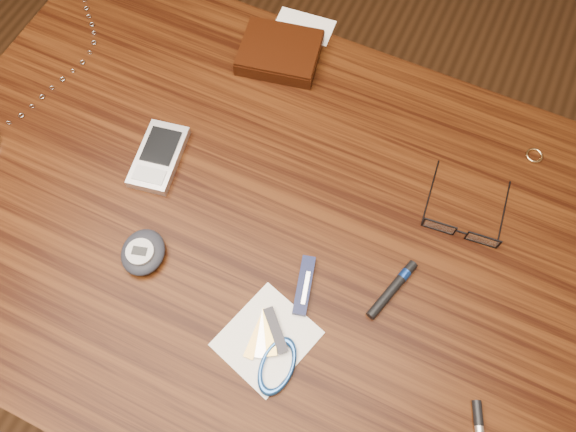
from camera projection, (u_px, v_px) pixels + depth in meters
name	position (u px, v px, depth m)	size (l,w,h in m)	color
ground	(272.00, 339.00, 1.46)	(3.80, 3.80, 0.00)	#472814
desk	(261.00, 248.00, 0.87)	(1.00, 0.70, 0.75)	#321608
wallet_and_card	(280.00, 52.00, 0.88)	(0.14, 0.17, 0.03)	black
eyeglasses	(462.00, 229.00, 0.76)	(0.12, 0.12, 0.02)	black
gold_ring	(534.00, 155.00, 0.82)	(0.03, 0.03, 0.00)	#E4B673
pda_phone	(159.00, 157.00, 0.81)	(0.08, 0.12, 0.02)	silver
pedometer	(143.00, 252.00, 0.74)	(0.07, 0.08, 0.03)	#1F212B
notepad_keys	(272.00, 352.00, 0.70)	(0.13, 0.13, 0.01)	white
pocket_knife	(304.00, 286.00, 0.73)	(0.04, 0.08, 0.01)	#10163C
black_blue_pen	(394.00, 288.00, 0.73)	(0.04, 0.09, 0.01)	black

